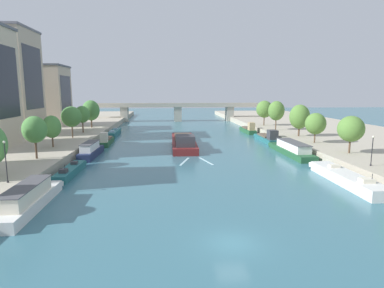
% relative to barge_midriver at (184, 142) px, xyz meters
% --- Properties ---
extents(ground_plane, '(400.00, 400.00, 0.00)m').
position_rel_barge_midriver_xyz_m(ground_plane, '(1.14, -44.50, -1.00)').
color(ground_plane, '#386B7A').
extents(quay_left, '(36.00, 170.00, 1.65)m').
position_rel_barge_midriver_xyz_m(quay_left, '(-37.21, 10.50, -0.18)').
color(quay_left, '#B2A893').
rests_on(quay_left, ground).
extents(quay_right, '(36.00, 170.00, 1.65)m').
position_rel_barge_midriver_xyz_m(quay_right, '(39.49, 10.50, -0.18)').
color(quay_right, '#B2A893').
rests_on(quay_right, ground).
extents(barge_midriver, '(5.27, 24.34, 3.31)m').
position_rel_barge_midriver_xyz_m(barge_midriver, '(0.00, 0.00, 0.00)').
color(barge_midriver, maroon).
rests_on(barge_midriver, ground).
extents(wake_behind_barge, '(5.60, 5.94, 0.03)m').
position_rel_barge_midriver_xyz_m(wake_behind_barge, '(1.08, -15.00, -0.99)').
color(wake_behind_barge, '#AAD6E0').
rests_on(wake_behind_barge, ground).
extents(moored_boat_left_lone, '(2.53, 13.48, 2.59)m').
position_rel_barge_midriver_xyz_m(moored_boat_left_lone, '(-17.45, -35.55, 0.08)').
color(moored_boat_left_lone, silver).
rests_on(moored_boat_left_lone, ground).
extents(moored_boat_left_midway, '(1.86, 10.98, 2.17)m').
position_rel_barge_midriver_xyz_m(moored_boat_left_midway, '(-17.18, -22.19, -0.43)').
color(moored_boat_left_midway, '#23666B').
rests_on(moored_boat_left_midway, ground).
extents(moored_boat_left_downstream, '(2.59, 11.40, 2.67)m').
position_rel_barge_midriver_xyz_m(moored_boat_left_downstream, '(-17.16, -9.48, 0.11)').
color(moored_boat_left_downstream, '#1E284C').
rests_on(moored_boat_left_downstream, ground).
extents(moored_boat_left_far, '(2.16, 11.11, 3.04)m').
position_rel_barge_midriver_xyz_m(moored_boat_left_far, '(-16.72, 3.82, -0.12)').
color(moored_boat_left_far, '#235633').
rests_on(moored_boat_left_far, ground).
extents(moored_boat_left_upstream, '(2.15, 13.03, 2.32)m').
position_rel_barge_midriver_xyz_m(moored_boat_left_upstream, '(-17.38, 19.23, -0.37)').
color(moored_boat_left_upstream, '#23666B').
rests_on(moored_boat_left_upstream, ground).
extents(moored_boat_right_far, '(2.95, 15.63, 2.42)m').
position_rel_barge_midriver_xyz_m(moored_boat_right_far, '(18.92, -29.44, -0.32)').
color(moored_boat_right_far, silver).
rests_on(moored_boat_right_far, ground).
extents(moored_boat_right_midway, '(3.18, 16.73, 2.48)m').
position_rel_barge_midriver_xyz_m(moored_boat_right_midway, '(19.34, -10.56, 0.03)').
color(moored_boat_right_midway, '#235633').
rests_on(moored_boat_right_midway, ground).
extents(moored_boat_right_upstream, '(2.70, 13.19, 3.11)m').
position_rel_barge_midriver_xyz_m(moored_boat_right_upstream, '(19.72, 4.84, -0.10)').
color(moored_boat_right_upstream, '#23666B').
rests_on(moored_boat_right_upstream, ground).
extents(moored_boat_right_downstream, '(2.21, 11.19, 3.25)m').
position_rel_barge_midriver_xyz_m(moored_boat_right_downstream, '(19.30, 20.62, -0.05)').
color(moored_boat_right_downstream, '#235633').
rests_on(moored_boat_right_downstream, ground).
extents(tree_left_far, '(3.51, 3.51, 6.35)m').
position_rel_barge_midriver_xyz_m(tree_left_far, '(-23.06, -18.47, 4.99)').
color(tree_left_far, brown).
rests_on(tree_left_far, quay_left).
extents(tree_left_nearest, '(3.22, 3.22, 5.67)m').
position_rel_barge_midriver_xyz_m(tree_left_nearest, '(-24.07, -8.19, 4.29)').
color(tree_left_nearest, brown).
rests_on(tree_left_nearest, quay_left).
extents(tree_left_distant, '(4.24, 4.24, 6.73)m').
position_rel_barge_midriver_xyz_m(tree_left_distant, '(-23.77, 3.37, 5.18)').
color(tree_left_distant, brown).
rests_on(tree_left_distant, quay_left).
extents(tree_left_second, '(3.56, 3.56, 6.42)m').
position_rel_barge_midriver_xyz_m(tree_left_second, '(-23.74, 12.44, 5.02)').
color(tree_left_second, brown).
rests_on(tree_left_second, quay_left).
extents(tree_left_end_of_row, '(4.67, 4.67, 7.48)m').
position_rel_barge_midriver_xyz_m(tree_left_end_of_row, '(-24.11, 23.53, 5.33)').
color(tree_left_end_of_row, brown).
rests_on(tree_left_end_of_row, quay_left).
extents(tree_right_third, '(4.13, 4.13, 6.05)m').
position_rel_barge_midriver_xyz_m(tree_right_third, '(25.82, -18.36, 4.60)').
color(tree_right_third, brown).
rests_on(tree_right_third, quay_right).
extents(tree_right_past_mid, '(3.93, 3.93, 5.79)m').
position_rel_barge_midriver_xyz_m(tree_right_past_mid, '(25.10, -7.58, 4.37)').
color(tree_right_past_mid, brown).
rests_on(tree_right_past_mid, quay_right).
extents(tree_right_by_lamp, '(4.41, 4.41, 7.02)m').
position_rel_barge_midriver_xyz_m(tree_right_by_lamp, '(25.84, 1.72, 4.97)').
color(tree_right_by_lamp, brown).
rests_on(tree_right_by_lamp, quay_right).
extents(tree_right_nearest, '(4.15, 4.15, 7.42)m').
position_rel_barge_midriver_xyz_m(tree_right_nearest, '(24.79, 13.86, 5.57)').
color(tree_right_nearest, brown).
rests_on(tree_right_nearest, quay_right).
extents(tree_right_far, '(4.68, 4.68, 7.20)m').
position_rel_barge_midriver_xyz_m(tree_right_far, '(25.02, 24.66, 5.37)').
color(tree_right_far, brown).
rests_on(tree_right_far, quay_right).
extents(lamppost_left_bank, '(0.28, 0.28, 4.67)m').
position_rel_barge_midriver_xyz_m(lamppost_left_bank, '(-21.25, -31.50, 3.20)').
color(lamppost_left_bank, black).
rests_on(lamppost_left_bank, quay_left).
extents(lamppost_right_bank, '(0.28, 0.28, 4.10)m').
position_rel_barge_midriver_xyz_m(lamppost_right_bank, '(23.67, -27.20, 2.90)').
color(lamppost_right_bank, black).
rests_on(lamppost_right_bank, quay_right).
extents(building_left_far_end, '(10.85, 13.30, 23.98)m').
position_rel_barge_midriver_xyz_m(building_left_far_end, '(-39.01, 10.73, 12.65)').
color(building_left_far_end, '#B2A38E').
rests_on(building_left_far_end, quay_left).
extents(building_left_corner, '(13.81, 12.32, 17.26)m').
position_rel_barge_midriver_xyz_m(building_left_corner, '(-39.01, 29.91, 9.29)').
color(building_left_corner, '#B2A38E').
rests_on(building_left_corner, quay_left).
extents(bridge_far, '(64.70, 4.40, 7.01)m').
position_rel_barge_midriver_xyz_m(bridge_far, '(1.14, 57.82, 3.51)').
color(bridge_far, '#ADA899').
rests_on(bridge_far, ground).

